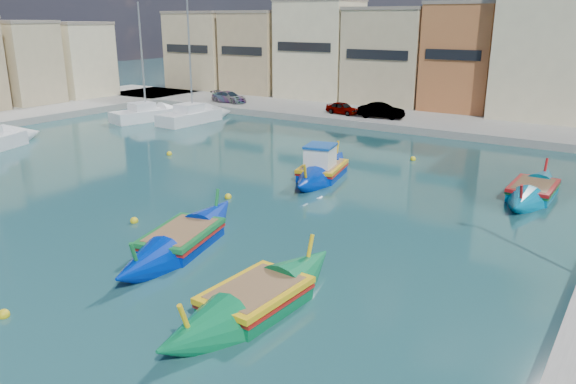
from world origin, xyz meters
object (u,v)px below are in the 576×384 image
Objects in this scene: church_block at (570,24)px; luzzu_blue_south at (182,240)px; luzzu_blue_cabin at (322,171)px; yacht_midnorth at (159,114)px; yacht_mid at (3,140)px; luzzu_cyan_south at (256,301)px; yacht_north at (204,115)px; luzzu_cyan_mid at (533,192)px.

church_block is 2.03× the size of luzzu_blue_south.
luzzu_blue_south is at bearing -87.71° from luzzu_blue_cabin.
yacht_midnorth is 0.97× the size of yacht_mid.
yacht_north reaches higher than luzzu_cyan_south.
luzzu_blue_south is (-7.94, -38.87, -8.13)m from church_block.
luzzu_blue_south is (0.49, -12.18, -0.10)m from luzzu_blue_cabin.
church_block reaches higher than luzzu_blue_cabin.
yacht_midnorth is at bearing -156.06° from yacht_north.
luzzu_cyan_mid is 34.03m from yacht_midnorth.
church_block is 42.17m from luzzu_cyan_south.
yacht_midnorth is (-28.48, 23.46, 0.15)m from luzzu_cyan_south.
luzzu_cyan_south is (5.54, -2.43, 0.01)m from luzzu_blue_south.
yacht_midnorth reaches higher than luzzu_cyan_south.
luzzu_blue_cabin is 11.36m from luzzu_cyan_mid.
luzzu_blue_south is (-10.54, -14.95, 0.01)m from luzzu_cyan_mid.
luzzu_cyan_south is at bearing -45.74° from yacht_north.
yacht_midnorth is 14.48m from yacht_mid.
church_block is 29.12m from luzzu_blue_cabin.
church_block is 25.41m from luzzu_cyan_mid.
yacht_midnorth is (-22.94, 21.03, 0.16)m from luzzu_blue_south.
yacht_mid is (-23.41, -5.61, 0.07)m from luzzu_blue_cabin.
yacht_midnorth is (-33.48, 6.08, 0.17)m from luzzu_cyan_mid.
luzzu_blue_cabin is at bearing -107.53° from church_block.
luzzu_cyan_south is at bearing -93.34° from church_block.
yacht_north reaches higher than luzzu_blue_south.
church_block is at bearing 45.41° from yacht_mid.
yacht_mid is (-4.88, -16.19, 0.00)m from yacht_north.
yacht_mid reaches higher than luzzu_cyan_south.
church_block is 2.20× the size of luzzu_cyan_south.
luzzu_cyan_mid is 0.75× the size of yacht_north.
yacht_mid is at bearing -93.77° from yacht_midnorth.
yacht_midnorth is at bearing 86.23° from yacht_mid.
luzzu_blue_cabin is at bearing -165.93° from luzzu_cyan_mid.
luzzu_cyan_south is (6.02, -14.62, -0.09)m from luzzu_blue_cabin.
yacht_midnorth reaches higher than luzzu_blue_south.
yacht_north is at bearing 129.87° from luzzu_blue_south.
luzzu_cyan_south reaches higher than luzzu_blue_south.
luzzu_cyan_south is 0.79× the size of yacht_midnorth.
luzzu_blue_south is 1.08× the size of luzzu_cyan_south.
yacht_mid is (-34.43, -8.37, 0.18)m from luzzu_cyan_mid.
yacht_midnorth is (-30.89, -17.85, -7.97)m from church_block.
luzzu_cyan_mid is at bearing 73.95° from luzzu_cyan_south.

